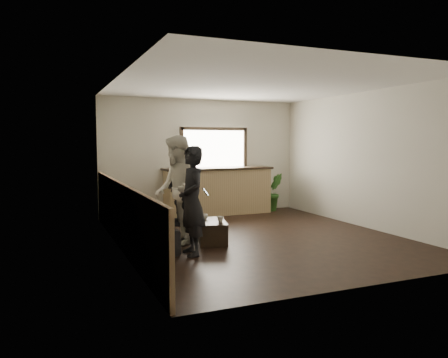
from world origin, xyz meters
name	(u,v)px	position (x,y,z in m)	size (l,w,h in m)	color
ground	(257,237)	(0.00, 0.00, 0.00)	(5.00, 6.00, 0.01)	black
room_shell	(220,159)	(-0.74, 0.00, 1.47)	(5.01, 6.01, 2.80)	silver
bar_counter	(218,188)	(0.30, 2.70, 0.64)	(2.70, 0.68, 2.13)	#9E8255
sofa	(149,227)	(-1.97, 0.25, 0.29)	(1.99, 0.78, 0.58)	black
coffee_table	(212,231)	(-0.91, -0.04, 0.19)	(0.47, 0.85, 0.38)	black
cup_a	(204,217)	(-0.98, 0.15, 0.43)	(0.12, 0.12, 0.10)	silver
cup_b	(220,219)	(-0.82, -0.22, 0.43)	(0.11, 0.11, 0.10)	silver
potted_plant	(273,192)	(1.80, 2.65, 0.49)	(0.53, 0.43, 0.97)	#2D6623
person_a	(192,201)	(-1.52, -0.73, 0.85)	(0.47, 0.63, 1.71)	black
person_b	(177,190)	(-1.52, 0.07, 0.94)	(0.82, 1.00, 1.89)	silver
person_c	(186,192)	(-1.15, 0.70, 0.81)	(0.65, 1.08, 1.63)	black
person_d	(179,183)	(-0.98, 1.73, 0.90)	(0.99, 1.10, 1.79)	black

